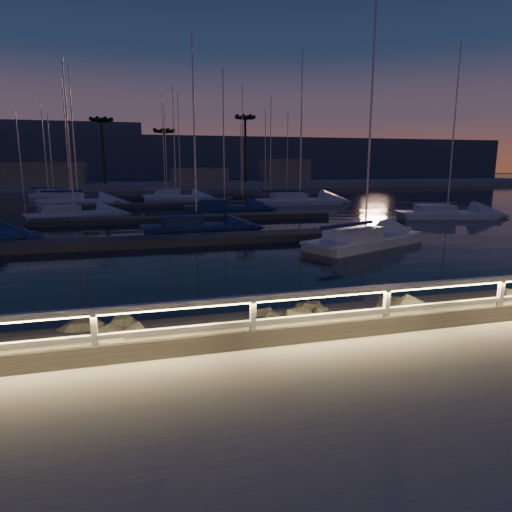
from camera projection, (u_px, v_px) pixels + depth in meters
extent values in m
plane|color=#A8A298|center=(343.00, 336.00, 9.73)|extent=(400.00, 400.00, 0.00)
cube|color=#A8A298|center=(412.00, 397.00, 7.39)|extent=(240.00, 5.00, 0.20)
cube|color=#605D53|center=(316.00, 326.00, 11.21)|extent=(240.00, 3.45, 1.29)
plane|color=black|center=(152.00, 187.00, 85.43)|extent=(320.00, 320.00, 0.00)
plane|color=black|center=(341.00, 388.00, 9.97)|extent=(400.00, 400.00, 0.00)
cube|color=silver|center=(95.00, 337.00, 8.33)|extent=(0.11, 0.11, 1.00)
cube|color=silver|center=(253.00, 322.00, 9.11)|extent=(0.11, 0.11, 1.00)
cube|color=silver|center=(386.00, 310.00, 9.89)|extent=(0.11, 0.11, 1.00)
cube|color=silver|center=(500.00, 299.00, 10.68)|extent=(0.11, 0.11, 1.00)
cube|color=silver|center=(345.00, 291.00, 9.53)|extent=(44.00, 0.12, 0.12)
cube|color=silver|center=(344.00, 314.00, 9.63)|extent=(44.00, 0.09, 0.09)
cube|color=#E9CE69|center=(345.00, 295.00, 9.53)|extent=(44.00, 0.04, 0.03)
sphere|color=#605D53|center=(132.00, 341.00, 10.02)|extent=(0.82, 0.82, 0.82)
sphere|color=#605D53|center=(431.00, 314.00, 11.51)|extent=(0.88, 0.88, 0.88)
sphere|color=#605D53|center=(371.00, 314.00, 12.13)|extent=(0.70, 0.70, 0.70)
cube|color=#59514A|center=(212.00, 239.00, 24.93)|extent=(22.00, 2.00, 0.40)
cube|color=#59514A|center=(189.00, 218.00, 34.37)|extent=(22.00, 2.00, 0.40)
cube|color=#59514A|center=(174.00, 205.00, 45.71)|extent=(22.00, 2.00, 0.40)
cube|color=#59514A|center=(165.00, 197.00, 57.05)|extent=(22.00, 2.00, 0.40)
cube|color=#A8A298|center=(154.00, 186.00, 79.68)|extent=(160.00, 14.00, 1.20)
cube|color=gray|center=(41.00, 175.00, 74.58)|extent=(14.00, 8.00, 4.00)
cube|color=gray|center=(199.00, 177.00, 82.42)|extent=(10.00, 6.00, 3.00)
cube|color=gray|center=(284.00, 172.00, 85.49)|extent=(8.00, 7.00, 4.60)
cylinder|color=#473221|center=(103.00, 151.00, 74.54)|extent=(0.44, 0.44, 10.50)
cylinder|color=#473221|center=(165.00, 156.00, 78.25)|extent=(0.44, 0.44, 9.00)
cylinder|color=#473221|center=(245.00, 149.00, 80.71)|extent=(0.44, 0.44, 11.50)
cube|color=#3D4C5F|center=(143.00, 163.00, 131.75)|extent=(220.00, 30.00, 14.00)
cube|color=silver|center=(365.00, 244.00, 23.66)|extent=(7.32, 4.95, 0.50)
cube|color=silver|center=(365.00, 238.00, 23.59)|extent=(7.71, 4.87, 0.14)
cube|color=silver|center=(353.00, 233.00, 22.93)|extent=(3.19, 2.69, 0.59)
cylinder|color=#B5B5BA|center=(371.00, 114.00, 22.38)|extent=(0.11, 0.11, 12.11)
cylinder|color=#B5B5BA|center=(347.00, 225.00, 22.54)|extent=(4.02, 1.83, 0.07)
cube|color=navy|center=(197.00, 230.00, 28.40)|extent=(6.36, 2.19, 0.49)
cube|color=navy|center=(197.00, 225.00, 28.34)|extent=(6.88, 1.87, 0.13)
cube|color=navy|center=(182.00, 221.00, 28.03)|extent=(2.48, 1.61, 0.58)
cylinder|color=#B5B5BA|center=(194.00, 132.00, 27.23)|extent=(0.11, 0.11, 11.00)
cylinder|color=#B5B5BA|center=(175.00, 214.00, 27.83)|extent=(3.96, 0.12, 0.07)
cube|color=navy|center=(225.00, 210.00, 41.21)|extent=(7.11, 3.55, 0.49)
cube|color=navy|center=(225.00, 206.00, 41.15)|extent=(7.60, 3.32, 0.13)
cube|color=navy|center=(214.00, 203.00, 41.02)|extent=(2.92, 2.18, 0.58)
cylinder|color=#B5B5BA|center=(224.00, 138.00, 39.96)|extent=(0.11, 0.11, 11.80)
cylinder|color=#B5B5BA|center=(209.00, 198.00, 40.90)|extent=(4.18, 0.90, 0.07)
cube|color=silver|center=(447.00, 216.00, 36.21)|extent=(7.61, 4.21, 0.48)
cube|color=silver|center=(447.00, 212.00, 36.15)|extent=(8.09, 4.02, 0.13)
cube|color=silver|center=(435.00, 208.00, 36.09)|extent=(3.19, 2.48, 0.57)
cylinder|color=#B5B5BA|center=(454.00, 129.00, 34.89)|extent=(0.11, 0.11, 12.55)
cylinder|color=#B5B5BA|center=(429.00, 203.00, 36.00)|extent=(4.38, 1.25, 0.07)
cube|color=silver|center=(75.00, 217.00, 35.34)|extent=(6.86, 4.17, 0.51)
cube|color=silver|center=(74.00, 213.00, 35.27)|extent=(7.27, 4.04, 0.14)
cube|color=silver|center=(62.00, 210.00, 34.71)|extent=(2.92, 2.36, 0.60)
cylinder|color=#B5B5BA|center=(68.00, 137.00, 34.13)|extent=(0.11, 0.11, 11.31)
cylinder|color=#B5B5BA|center=(55.00, 204.00, 34.36)|extent=(3.87, 1.40, 0.07)
cube|color=silver|center=(176.00, 198.00, 54.89)|extent=(7.55, 4.52, 0.52)
cube|color=silver|center=(176.00, 196.00, 54.83)|extent=(8.00, 4.37, 0.14)
cube|color=silver|center=(168.00, 193.00, 54.81)|extent=(3.21, 2.58, 0.61)
cylinder|color=#B5B5BA|center=(174.00, 142.00, 53.58)|extent=(0.11, 0.11, 12.44)
cylinder|color=#B5B5BA|center=(164.00, 189.00, 54.74)|extent=(4.27, 1.48, 0.08)
cube|color=silver|center=(300.00, 203.00, 48.31)|extent=(8.68, 3.22, 0.57)
cube|color=silver|center=(300.00, 200.00, 48.23)|extent=(9.37, 2.83, 0.16)
cube|color=silver|center=(289.00, 196.00, 47.90)|extent=(3.42, 2.28, 0.68)
cylinder|color=#B5B5BA|center=(301.00, 126.00, 46.74)|extent=(0.13, 0.13, 14.87)
cylinder|color=#B5B5BA|center=(284.00, 191.00, 47.67)|extent=(5.35, 0.31, 0.08)
cube|color=silver|center=(54.00, 196.00, 58.25)|extent=(5.73, 2.05, 0.48)
cube|color=silver|center=(54.00, 194.00, 58.19)|extent=(6.19, 1.78, 0.13)
cube|color=silver|center=(47.00, 192.00, 57.94)|extent=(2.25, 1.48, 0.57)
cylinder|color=#B5B5BA|center=(51.00, 154.00, 57.19)|extent=(0.11, 0.11, 9.86)
cylinder|color=#B5B5BA|center=(44.00, 188.00, 57.76)|extent=(3.55, 0.17, 0.07)
cube|color=silver|center=(79.00, 203.00, 47.68)|extent=(7.73, 3.09, 0.59)
cube|color=silver|center=(78.00, 200.00, 47.61)|extent=(8.33, 2.77, 0.16)
cube|color=silver|center=(67.00, 196.00, 47.34)|extent=(3.07, 2.11, 0.70)
cylinder|color=#B5B5BA|center=(73.00, 134.00, 46.29)|extent=(0.13, 0.13, 13.12)
cylinder|color=#B5B5BA|center=(62.00, 191.00, 47.13)|extent=(4.71, 0.45, 0.09)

